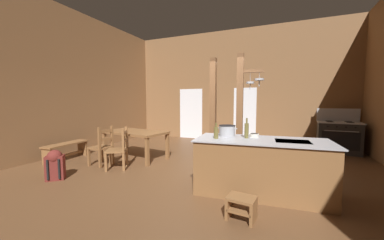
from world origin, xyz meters
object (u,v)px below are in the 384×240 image
at_px(bottle_short_on_counter, 216,132).
at_px(bottle_tall_on_counter, 247,130).
at_px(step_stool, 241,206).
at_px(ladderback_chair_by_post, 119,149).
at_px(dining_table, 135,134).
at_px(stockpot_on_counter, 227,131).
at_px(ladderback_chair_near_window, 102,147).
at_px(mixing_bowl_on_counter, 254,135).
at_px(backpack, 55,164).
at_px(bench_along_left_wall, 66,148).
at_px(stove_range, 338,137).
at_px(kitchen_island, 261,166).

bearing_deg(bottle_short_on_counter, bottle_tall_on_counter, 27.50).
height_order(step_stool, bottle_short_on_counter, bottle_short_on_counter).
distance_m(step_stool, ladderback_chair_by_post, 3.17).
bearing_deg(dining_table, step_stool, -32.00).
bearing_deg(stockpot_on_counter, step_stool, -66.67).
xyz_separation_m(ladderback_chair_near_window, mixing_bowl_on_counter, (3.54, 0.05, 0.49)).
bearing_deg(ladderback_chair_by_post, ladderback_chair_near_window, 173.57).
height_order(dining_table, bottle_tall_on_counter, bottle_tall_on_counter).
xyz_separation_m(mixing_bowl_on_counter, bottle_short_on_counter, (-0.58, -0.43, 0.08)).
bearing_deg(step_stool, stockpot_on_counter, 113.33).
bearing_deg(backpack, mixing_bowl_on_counter, 17.49).
bearing_deg(step_stool, bottle_tall_on_counter, 96.15).
relative_size(ladderback_chair_by_post, bench_along_left_wall, 0.79).
height_order(stove_range, backpack, stove_range).
distance_m(stove_range, stockpot_on_counter, 4.60).
bearing_deg(bottle_short_on_counter, dining_table, 154.72).
bearing_deg(bottle_tall_on_counter, backpack, -164.70).
relative_size(dining_table, bottle_short_on_counter, 6.72).
bearing_deg(kitchen_island, bottle_tall_on_counter, 168.99).
bearing_deg(stove_range, bottle_tall_on_counter, -118.50).
height_order(bench_along_left_wall, stockpot_on_counter, stockpot_on_counter).
xyz_separation_m(bench_along_left_wall, backpack, (1.16, -1.12, 0.02)).
distance_m(stove_range, bottle_short_on_counter, 4.92).
bearing_deg(bench_along_left_wall, stockpot_on_counter, -1.11).
height_order(dining_table, backpack, dining_table).
relative_size(kitchen_island, dining_table, 1.23).
distance_m(stockpot_on_counter, mixing_bowl_on_counter, 0.48).
xyz_separation_m(bench_along_left_wall, stockpot_on_counter, (4.35, -0.08, 0.71)).
bearing_deg(backpack, bottle_short_on_counter, 13.26).
bearing_deg(kitchen_island, step_stool, -98.67).
bearing_deg(mixing_bowl_on_counter, dining_table, 165.69).
bearing_deg(mixing_bowl_on_counter, kitchen_island, -57.29).
relative_size(ladderback_chair_near_window, bench_along_left_wall, 0.79).
bearing_deg(ladderback_chair_near_window, stockpot_on_counter, -1.18).
xyz_separation_m(kitchen_island, step_stool, (-0.15, -0.96, -0.28)).
relative_size(stove_range, bottle_tall_on_counter, 3.82).
relative_size(stove_range, bench_along_left_wall, 1.09).
bearing_deg(bench_along_left_wall, backpack, -44.02).
distance_m(dining_table, stockpot_on_counter, 2.93).
bearing_deg(ladderback_chair_by_post, kitchen_island, -2.22).
distance_m(dining_table, bottle_short_on_counter, 2.95).
bearing_deg(ladderback_chair_near_window, dining_table, 70.16).
height_order(ladderback_chair_by_post, mixing_bowl_on_counter, mixing_bowl_on_counter).
bearing_deg(mixing_bowl_on_counter, step_stool, -89.92).
xyz_separation_m(step_stool, mixing_bowl_on_counter, (-0.00, 1.19, 0.76)).
xyz_separation_m(kitchen_island, mixing_bowl_on_counter, (-0.15, 0.23, 0.49)).
xyz_separation_m(bottle_tall_on_counter, bottle_short_on_counter, (-0.47, -0.25, -0.03)).
distance_m(kitchen_island, ladderback_chair_near_window, 3.69).
height_order(mixing_bowl_on_counter, bottle_tall_on_counter, bottle_tall_on_counter).
relative_size(step_stool, ladderback_chair_by_post, 0.41).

